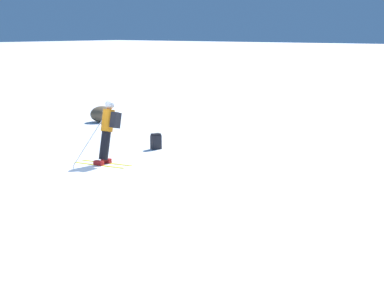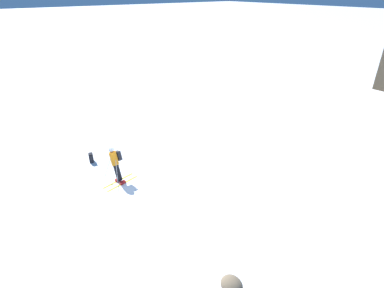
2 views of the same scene
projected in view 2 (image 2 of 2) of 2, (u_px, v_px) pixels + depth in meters
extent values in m
plane|color=white|center=(127.00, 189.00, 13.77)|extent=(300.00, 300.00, 0.00)
cube|color=yellow|center=(118.00, 181.00, 14.38)|extent=(0.39, 1.69, 0.01)
cube|color=yellow|center=(123.00, 184.00, 14.16)|extent=(0.39, 1.69, 0.01)
cube|color=#B21919|center=(118.00, 180.00, 14.35)|extent=(0.19, 0.30, 0.12)
cube|color=#B21919|center=(123.00, 182.00, 14.13)|extent=(0.19, 0.30, 0.12)
cylinder|color=black|center=(118.00, 172.00, 14.11)|extent=(0.48, 0.34, 0.84)
cylinder|color=orange|center=(114.00, 158.00, 13.89)|extent=(0.53, 0.42, 0.69)
sphere|color=tan|center=(111.00, 150.00, 13.76)|extent=(0.31, 0.27, 0.27)
sphere|color=silver|center=(111.00, 149.00, 13.75)|extent=(0.36, 0.31, 0.31)
cube|color=black|center=(118.00, 156.00, 14.05)|extent=(0.40, 0.24, 0.49)
cylinder|color=#B7B7BC|center=(107.00, 171.00, 14.15)|extent=(0.06, 0.54, 1.13)
cylinder|color=#B7B7BC|center=(117.00, 176.00, 13.63)|extent=(0.81, 0.39, 1.24)
cube|color=black|center=(91.00, 158.00, 15.85)|extent=(0.35, 0.29, 0.44)
cube|color=black|center=(90.00, 154.00, 15.73)|extent=(0.31, 0.26, 0.06)
ellipsoid|color=#7A664C|center=(232.00, 285.00, 9.07)|extent=(0.73, 0.62, 0.48)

